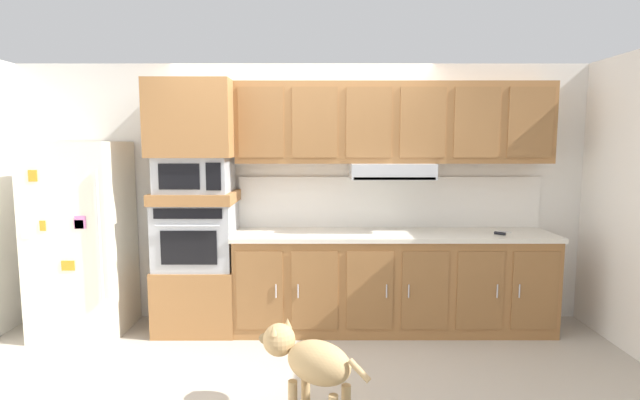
% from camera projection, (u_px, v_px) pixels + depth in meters
% --- Properties ---
extents(ground_plane, '(9.60, 9.60, 0.00)m').
position_uv_depth(ground_plane, '(301.00, 363.00, 3.89)').
color(ground_plane, '#B2A899').
extents(back_kitchen_wall, '(6.20, 0.12, 2.50)m').
position_uv_depth(back_kitchen_wall, '(305.00, 193.00, 4.85)').
color(back_kitchen_wall, silver).
rests_on(back_kitchen_wall, ground).
extents(refrigerator, '(0.76, 0.73, 1.76)m').
position_uv_depth(refrigerator, '(85.00, 238.00, 4.48)').
color(refrigerator, silver).
rests_on(refrigerator, ground).
extents(oven_base_cabinet, '(0.74, 0.62, 0.60)m').
position_uv_depth(oven_base_cabinet, '(201.00, 297.00, 4.61)').
color(oven_base_cabinet, '#996638').
rests_on(oven_base_cabinet, ground).
extents(built_in_oven, '(0.70, 0.62, 0.60)m').
position_uv_depth(built_in_oven, '(199.00, 234.00, 4.53)').
color(built_in_oven, '#A8AAAF').
rests_on(built_in_oven, oven_base_cabinet).
extents(appliance_mid_shelf, '(0.74, 0.62, 0.10)m').
position_uv_depth(appliance_mid_shelf, '(198.00, 197.00, 4.50)').
color(appliance_mid_shelf, '#996638').
rests_on(appliance_mid_shelf, built_in_oven).
extents(microwave, '(0.64, 0.54, 0.32)m').
position_uv_depth(microwave, '(198.00, 174.00, 4.47)').
color(microwave, '#A8AAAF').
rests_on(microwave, appliance_mid_shelf).
extents(appliance_upper_cabinet, '(0.74, 0.62, 0.68)m').
position_uv_depth(appliance_upper_cabinet, '(196.00, 119.00, 4.41)').
color(appliance_upper_cabinet, '#996638').
rests_on(appliance_upper_cabinet, microwave).
extents(lower_cabinet_run, '(2.91, 0.63, 0.88)m').
position_uv_depth(lower_cabinet_run, '(395.00, 283.00, 4.58)').
color(lower_cabinet_run, '#996638').
rests_on(lower_cabinet_run, ground).
extents(countertop_slab, '(2.95, 0.64, 0.04)m').
position_uv_depth(countertop_slab, '(396.00, 235.00, 4.53)').
color(countertop_slab, silver).
rests_on(countertop_slab, lower_cabinet_run).
extents(backsplash_panel, '(2.95, 0.02, 0.50)m').
position_uv_depth(backsplash_panel, '(392.00, 202.00, 4.78)').
color(backsplash_panel, white).
rests_on(backsplash_panel, countertop_slab).
extents(upper_cabinet_with_hood, '(2.91, 0.48, 0.88)m').
position_uv_depth(upper_cabinet_with_hood, '(395.00, 126.00, 4.53)').
color(upper_cabinet_with_hood, '#996638').
rests_on(upper_cabinet_with_hood, backsplash_panel).
extents(screwdriver, '(0.17, 0.17, 0.03)m').
position_uv_depth(screwdriver, '(503.00, 233.00, 4.41)').
color(screwdriver, black).
rests_on(screwdriver, countertop_slab).
extents(dog, '(0.73, 0.54, 0.59)m').
position_uv_depth(dog, '(311.00, 360.00, 3.07)').
color(dog, tan).
rests_on(dog, ground).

